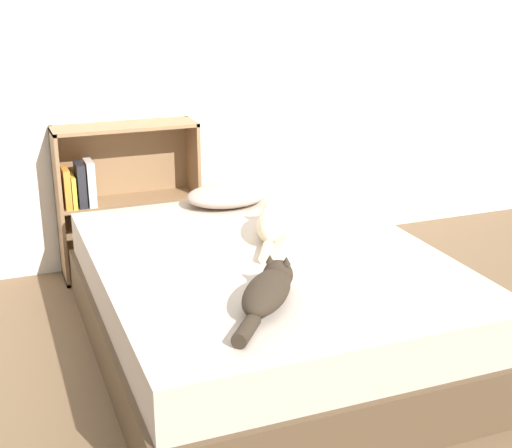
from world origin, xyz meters
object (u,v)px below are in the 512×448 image
(bookshelf, at_px, (121,196))
(cat_dark, at_px, (268,290))
(cat_light, at_px, (273,222))
(bed, at_px, (267,302))
(pillow, at_px, (227,195))

(bookshelf, bearing_deg, cat_dark, -82.10)
(cat_dark, relative_size, bookshelf, 0.56)
(cat_light, height_order, cat_dark, cat_light)
(bed, distance_m, pillow, 0.83)
(cat_dark, bearing_deg, bookshelf, 45.80)
(cat_dark, height_order, bookshelf, bookshelf)
(bed, bearing_deg, pillow, 84.57)
(bed, height_order, cat_light, cat_light)
(cat_dark, bearing_deg, cat_light, 13.97)
(cat_dark, bearing_deg, pillow, 25.74)
(cat_light, height_order, bookshelf, bookshelf)
(pillow, xyz_separation_m, cat_light, (0.05, -0.54, 0.01))
(bed, xyz_separation_m, pillow, (0.07, 0.77, 0.30))
(bed, height_order, bookshelf, bookshelf)
(bed, distance_m, bookshelf, 1.30)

